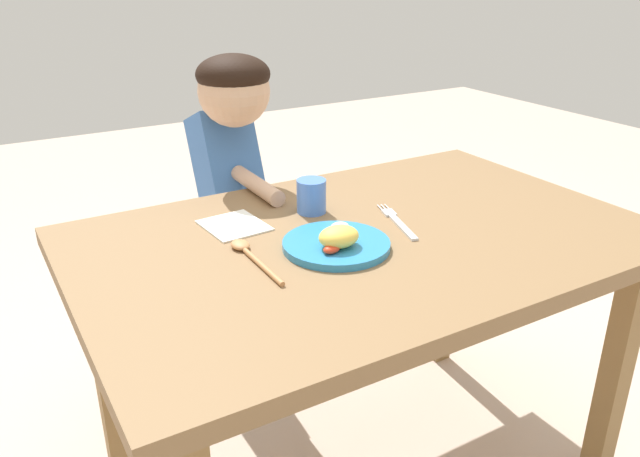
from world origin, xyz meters
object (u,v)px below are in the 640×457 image
object	(u,v)px
spoon	(249,253)
drinking_cup	(311,196)
plate	(337,242)
person	(231,205)
fork	(397,222)

from	to	relation	value
spoon	drinking_cup	bearing A→B (deg)	-56.98
plate	spoon	size ratio (longest dim) A/B	1.02
spoon	person	world-z (taller)	person
fork	person	size ratio (longest dim) A/B	0.21
plate	spoon	distance (m)	0.18
drinking_cup	person	bearing A→B (deg)	98.30
plate	person	world-z (taller)	person
spoon	fork	bearing A→B (deg)	-91.34
person	fork	bearing A→B (deg)	109.67
person	spoon	bearing A→B (deg)	71.44
drinking_cup	person	world-z (taller)	person
fork	drinking_cup	bearing A→B (deg)	56.57
spoon	drinking_cup	size ratio (longest dim) A/B	2.74
person	plate	bearing A→B (deg)	89.61
plate	person	distance (m)	0.60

